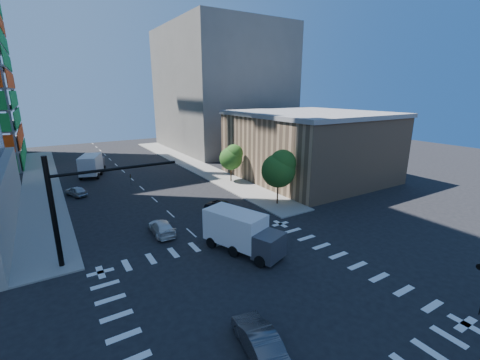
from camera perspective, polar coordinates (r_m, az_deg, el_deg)
ground at (r=23.82m, az=3.62°, el=-19.73°), size 160.00×160.00×0.00m
road_markings at (r=23.82m, az=3.62°, el=-19.72°), size 20.00×20.00×0.01m
sidewalk_ne at (r=62.18m, az=-8.37°, el=2.71°), size 5.00×60.00×0.15m
sidewalk_nw at (r=57.40m, az=-31.84°, el=-0.60°), size 5.00×60.00×0.15m
commercial_building at (r=53.12m, az=12.10°, el=6.10°), size 20.50×22.50×10.60m
bg_building_ne at (r=80.50m, az=-3.42°, el=15.74°), size 24.00×30.00×28.00m
signal_mast_nw at (r=28.50m, az=-27.50°, el=-3.10°), size 10.20×0.40×9.00m
tree_south at (r=39.23m, az=7.07°, el=2.10°), size 4.16×4.16×6.82m
tree_north at (r=49.22m, az=-1.45°, el=4.13°), size 3.54×3.52×5.78m
car_nb_far at (r=37.15m, az=-2.69°, el=-5.03°), size 3.83×5.44×1.38m
car_sb_near at (r=33.08m, az=-13.74°, el=-8.18°), size 2.14×4.75×1.35m
car_sb_mid at (r=48.78m, az=-27.12°, el=-1.75°), size 2.86×4.18×1.32m
car_sb_cross at (r=19.47m, az=3.28°, el=-26.39°), size 2.35×4.75×1.50m
box_truck_near at (r=28.39m, az=0.86°, el=-9.88°), size 4.95×7.26×3.51m
box_truck_far at (r=59.26m, az=-24.71°, el=2.28°), size 5.06×7.38×3.57m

